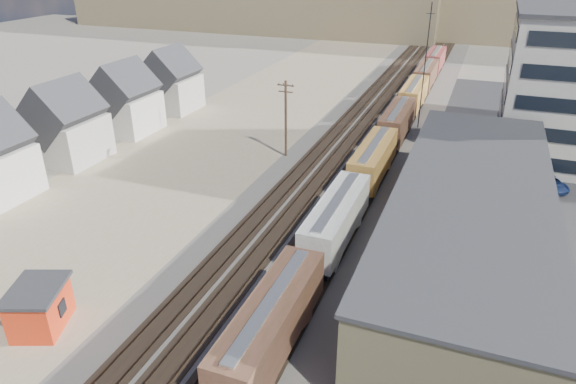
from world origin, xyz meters
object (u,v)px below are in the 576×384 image
(freight_train, at_px, (386,138))
(parked_car_blue, at_px, (549,182))
(maintenance_shed, at_px, (40,307))
(utility_pole_north, at_px, (286,117))

(freight_train, relative_size, parked_car_blue, 22.44)
(maintenance_shed, xyz_separation_m, parked_car_blue, (35.84, 39.04, -0.99))
(freight_train, height_order, maintenance_shed, freight_train)
(utility_pole_north, bearing_deg, parked_car_blue, 3.02)
(maintenance_shed, relative_size, parked_car_blue, 1.04)
(parked_car_blue, bearing_deg, freight_train, 143.83)
(maintenance_shed, distance_m, parked_car_blue, 53.01)
(freight_train, relative_size, maintenance_shed, 21.50)
(freight_train, bearing_deg, parked_car_blue, -6.36)
(maintenance_shed, height_order, parked_car_blue, maintenance_shed)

